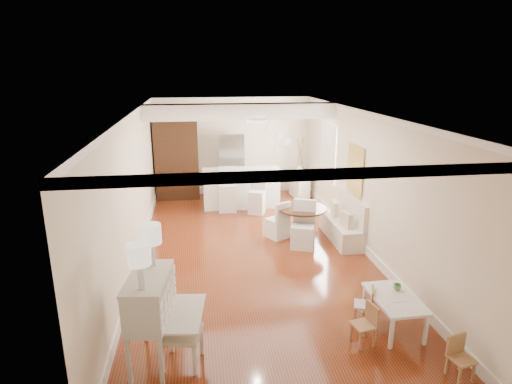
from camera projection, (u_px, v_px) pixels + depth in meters
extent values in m
plane|color=brown|center=(253.00, 254.00, 8.58)|extent=(9.00, 9.00, 0.00)
cube|color=white|center=(253.00, 113.00, 7.79)|extent=(4.50, 9.00, 0.04)
cube|color=silver|center=(232.00, 146.00, 12.46)|extent=(4.50, 0.04, 2.80)
cube|color=silver|center=(320.00, 318.00, 3.91)|extent=(4.50, 0.04, 2.80)
cube|color=silver|center=(133.00, 192.00, 7.88)|extent=(0.04, 9.00, 2.80)
cube|color=silver|center=(365.00, 183.00, 8.49)|extent=(0.04, 9.00, 2.80)
cube|color=white|center=(240.00, 112.00, 9.94)|extent=(4.50, 0.45, 0.36)
cube|color=tan|center=(355.00, 170.00, 8.92)|extent=(0.04, 0.84, 1.04)
cube|color=white|center=(328.00, 153.00, 10.73)|extent=(0.04, 1.10, 1.40)
cylinder|color=#381E11|center=(190.00, 132.00, 12.15)|extent=(0.30, 0.03, 0.30)
cylinder|color=white|center=(257.00, 119.00, 7.33)|extent=(0.36, 0.36, 0.08)
cube|color=beige|center=(151.00, 320.00, 5.30)|extent=(1.05, 1.06, 1.20)
cube|color=beige|center=(182.00, 332.00, 5.30)|extent=(0.62, 0.62, 0.89)
cube|color=white|center=(393.00, 312.00, 6.09)|extent=(0.61, 1.00, 0.49)
cube|color=#A7754C|center=(364.00, 325.00, 5.72)|extent=(0.33, 0.33, 0.59)
cube|color=#AE7E4F|center=(364.00, 304.00, 6.24)|extent=(0.35, 0.35, 0.55)
cube|color=#A8794C|center=(462.00, 358.00, 5.09)|extent=(0.31, 0.31, 0.54)
cube|color=silver|center=(342.00, 218.00, 9.19)|extent=(0.52, 1.60, 0.98)
cylinder|color=#422615|center=(302.00, 223.00, 9.26)|extent=(1.26, 1.26, 0.72)
cube|color=white|center=(303.00, 225.00, 8.80)|extent=(0.60, 0.62, 0.98)
cube|color=white|center=(277.00, 219.00, 9.33)|extent=(0.55, 0.56, 0.84)
cube|color=white|center=(241.00, 188.00, 11.39)|extent=(2.05, 0.65, 1.03)
cube|color=silver|center=(227.00, 190.00, 11.03)|extent=(0.49, 0.49, 1.14)
cube|color=silver|center=(257.00, 196.00, 10.86)|extent=(0.50, 0.50, 0.95)
cube|color=#381E11|center=(177.00, 158.00, 12.01)|extent=(1.20, 0.60, 2.30)
imported|color=silver|center=(244.00, 165.00, 12.31)|extent=(0.75, 0.65, 1.80)
cube|color=silver|center=(299.00, 184.00, 12.31)|extent=(0.46, 0.83, 0.75)
imported|color=#63A05D|center=(397.00, 287.00, 6.21)|extent=(0.14, 0.14, 0.09)
imported|color=white|center=(299.00, 168.00, 12.20)|extent=(0.23, 0.23, 0.19)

